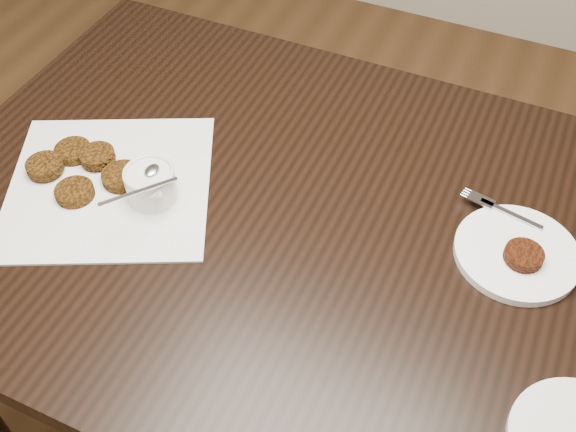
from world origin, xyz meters
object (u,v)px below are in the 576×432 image
Objects in this scene: table at (325,350)px; sauce_ramekin at (148,171)px; napkin at (110,185)px; plate_with_patty at (518,250)px.

sauce_ramekin is at bearing -168.57° from table.
sauce_ramekin reaches higher than napkin.
napkin is (-0.38, -0.07, 0.38)m from table.
table is at bearing 11.43° from sauce_ramekin.
sauce_ramekin is (-0.30, -0.06, 0.44)m from table.
napkin is at bearing -169.98° from table.
napkin is 2.87× the size of sauce_ramekin.
plate_with_patty is (0.28, 0.07, 0.39)m from table.
table is at bearing -166.68° from plate_with_patty.
napkin reaches higher than table.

